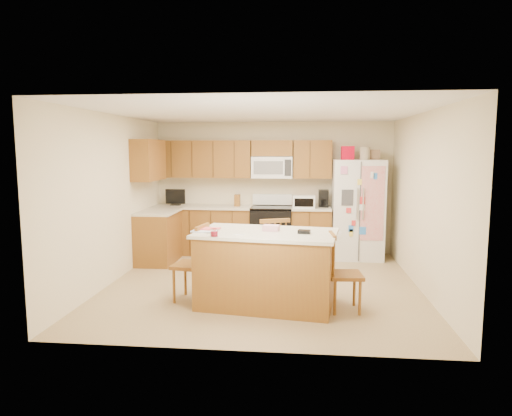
# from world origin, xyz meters

# --- Properties ---
(ground) EXTENTS (4.50, 4.50, 0.00)m
(ground) POSITION_xyz_m (0.00, 0.00, 0.00)
(ground) COLOR olive
(ground) RESTS_ON ground
(room_shell) EXTENTS (4.60, 4.60, 2.52)m
(room_shell) POSITION_xyz_m (0.00, 0.00, 1.44)
(room_shell) COLOR beige
(room_shell) RESTS_ON ground
(cabinetry) EXTENTS (3.36, 1.56, 2.15)m
(cabinetry) POSITION_xyz_m (-0.98, 1.79, 0.91)
(cabinetry) COLOR brown
(cabinetry) RESTS_ON ground
(stove) EXTENTS (0.76, 0.65, 1.13)m
(stove) POSITION_xyz_m (0.00, 1.94, 0.47)
(stove) COLOR black
(stove) RESTS_ON ground
(refrigerator) EXTENTS (0.90, 0.79, 2.04)m
(refrigerator) POSITION_xyz_m (1.57, 1.87, 0.92)
(refrigerator) COLOR white
(refrigerator) RESTS_ON ground
(island) EXTENTS (1.88, 1.24, 1.04)m
(island) POSITION_xyz_m (0.12, -0.87, 0.48)
(island) COLOR brown
(island) RESTS_ON ground
(windsor_chair_left) EXTENTS (0.48, 0.50, 1.02)m
(windsor_chair_left) POSITION_xyz_m (-0.86, -0.78, 0.48)
(windsor_chair_left) COLOR brown
(windsor_chair_left) RESTS_ON ground
(windsor_chair_back) EXTENTS (0.57, 0.56, 1.04)m
(windsor_chair_back) POSITION_xyz_m (0.14, -0.21, 0.49)
(windsor_chair_back) COLOR brown
(windsor_chair_back) RESTS_ON ground
(windsor_chair_right) EXTENTS (0.43, 0.45, 0.97)m
(windsor_chair_right) POSITION_xyz_m (1.08, -0.98, 0.46)
(windsor_chair_right) COLOR brown
(windsor_chair_right) RESTS_ON ground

